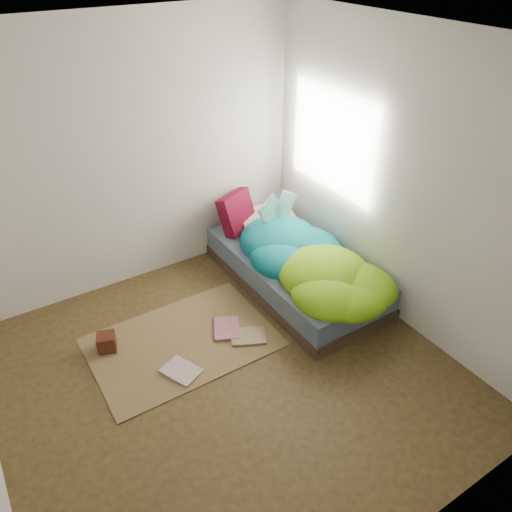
# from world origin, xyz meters

# --- Properties ---
(ground) EXTENTS (3.50, 3.50, 0.00)m
(ground) POSITION_xyz_m (0.00, 0.00, 0.00)
(ground) COLOR #3A2C16
(ground) RESTS_ON ground
(room_walls) EXTENTS (3.54, 3.54, 2.62)m
(room_walls) POSITION_xyz_m (0.01, 0.01, 1.63)
(room_walls) COLOR silver
(room_walls) RESTS_ON ground
(bed) EXTENTS (1.00, 2.00, 0.34)m
(bed) POSITION_xyz_m (1.22, 0.72, 0.17)
(bed) COLOR #35261D
(bed) RESTS_ON ground
(duvet) EXTENTS (0.96, 1.84, 0.34)m
(duvet) POSITION_xyz_m (1.22, 0.50, 0.51)
(duvet) COLOR #075E75
(duvet) RESTS_ON bed
(rug) EXTENTS (1.60, 1.10, 0.01)m
(rug) POSITION_xyz_m (-0.15, 0.55, 0.01)
(rug) COLOR brown
(rug) RESTS_ON ground
(pillow_floral) EXTENTS (0.66, 0.48, 0.14)m
(pillow_floral) POSITION_xyz_m (1.34, 1.43, 0.41)
(pillow_floral) COLOR beige
(pillow_floral) RESTS_ON bed
(pillow_magenta) EXTENTS (0.44, 0.29, 0.43)m
(pillow_magenta) POSITION_xyz_m (1.01, 1.51, 0.55)
(pillow_magenta) COLOR #450418
(pillow_magenta) RESTS_ON bed
(open_book) EXTENTS (0.43, 0.15, 0.26)m
(open_book) POSITION_xyz_m (1.28, 1.12, 0.81)
(open_book) COLOR green
(open_book) RESTS_ON duvet
(wooden_box) EXTENTS (0.20, 0.20, 0.15)m
(wooden_box) POSITION_xyz_m (-0.74, 0.83, 0.09)
(wooden_box) COLOR #39180D
(wooden_box) RESTS_ON rug
(floor_book_a) EXTENTS (0.33, 0.38, 0.02)m
(floor_book_a) POSITION_xyz_m (-0.42, 0.18, 0.02)
(floor_book_a) COLOR silver
(floor_book_a) RESTS_ON rug
(floor_book_b) EXTENTS (0.35, 0.39, 0.03)m
(floor_book_b) POSITION_xyz_m (0.16, 0.53, 0.03)
(floor_book_b) COLOR #C8738F
(floor_book_b) RESTS_ON rug
(floor_book_c) EXTENTS (0.38, 0.34, 0.02)m
(floor_book_c) POSITION_xyz_m (0.33, 0.17, 0.02)
(floor_book_c) COLOR tan
(floor_book_c) RESTS_ON rug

